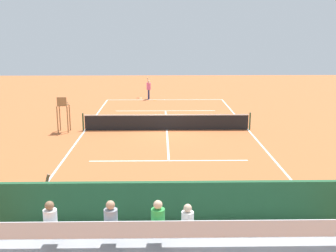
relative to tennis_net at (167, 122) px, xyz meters
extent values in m
plane|color=#BC6033|center=(0.00, 0.00, -0.50)|extent=(60.00, 60.00, 0.00)
cube|color=white|center=(0.00, -11.00, -0.50)|extent=(10.00, 0.10, 0.01)
cube|color=white|center=(0.00, 11.00, -0.50)|extent=(10.00, 0.10, 0.01)
cube|color=white|center=(-5.00, 0.00, -0.50)|extent=(0.10, 22.00, 0.01)
cube|color=white|center=(5.00, 0.00, -0.50)|extent=(0.10, 22.00, 0.01)
cube|color=white|center=(0.00, -6.05, -0.50)|extent=(7.50, 0.10, 0.01)
cube|color=white|center=(0.00, 6.05, -0.50)|extent=(7.50, 0.10, 0.01)
cube|color=white|center=(0.00, 0.00, -0.50)|extent=(0.10, 12.10, 0.01)
cube|color=white|center=(0.00, -11.00, -0.50)|extent=(0.10, 0.30, 0.01)
cube|color=black|center=(0.00, 0.00, -0.05)|extent=(10.00, 0.02, 0.91)
cube|color=white|center=(0.00, 0.00, 0.44)|extent=(10.00, 0.04, 0.06)
cylinder|color=#2D5133|center=(-5.10, 0.00, 0.03)|extent=(0.10, 0.10, 1.07)
cylinder|color=#2D5133|center=(5.10, 0.00, 0.03)|extent=(0.10, 0.10, 1.07)
cube|color=#235633|center=(0.00, 14.00, 0.50)|extent=(18.00, 0.16, 2.00)
cube|color=#9EA0A5|center=(0.00, 14.35, -0.28)|extent=(9.00, 0.10, 0.45)
cube|color=#9EA0A5|center=(0.00, 14.70, -0.09)|extent=(9.00, 0.80, 0.08)
cube|color=#9EA0A5|center=(0.00, 14.32, -0.28)|extent=(9.00, 0.04, 0.45)
cube|color=silver|center=(0.00, 14.80, 0.33)|extent=(8.60, 0.36, 0.04)
cube|color=silver|center=(0.00, 14.98, 0.53)|extent=(8.60, 0.03, 0.36)
cube|color=#9EA0A5|center=(0.00, 15.50, 0.36)|extent=(9.00, 0.80, 0.08)
cube|color=#9EA0A5|center=(0.00, 15.12, 0.17)|extent=(9.00, 0.04, 0.45)
cube|color=silver|center=(0.00, 15.60, 0.78)|extent=(8.60, 0.36, 0.04)
cube|color=silver|center=(0.00, 15.78, 0.98)|extent=(8.60, 0.03, 0.36)
cube|color=#9EA0A5|center=(0.00, 16.30, 0.81)|extent=(9.00, 0.80, 0.08)
cube|color=#9EA0A5|center=(0.00, 15.92, 0.62)|extent=(9.00, 0.04, 0.45)
cube|color=silver|center=(0.00, 16.40, 1.23)|extent=(8.60, 0.36, 0.04)
cube|color=silver|center=(0.00, 16.58, 1.43)|extent=(8.60, 0.03, 0.36)
cube|color=#2D2D33|center=(-0.25, 15.43, 0.82)|extent=(0.32, 0.40, 0.12)
cylinder|color=white|center=(-0.25, 15.55, 1.10)|extent=(0.30, 0.30, 0.45)
sphere|color=beige|center=(-0.25, 15.55, 1.43)|extent=(0.20, 0.20, 0.20)
cube|color=#2D2D33|center=(1.48, 16.23, 1.27)|extent=(0.32, 0.40, 0.12)
cylinder|color=#9399A3|center=(1.48, 16.35, 1.55)|extent=(0.30, 0.30, 0.45)
sphere|color=tan|center=(1.48, 16.35, 1.88)|extent=(0.20, 0.20, 0.20)
cube|color=#2D2D33|center=(0.45, 16.23, 1.27)|extent=(0.32, 0.40, 0.12)
cylinder|color=green|center=(0.45, 16.35, 1.55)|extent=(0.30, 0.30, 0.45)
sphere|color=beige|center=(0.45, 16.35, 1.88)|extent=(0.20, 0.20, 0.20)
cube|color=#2D2D33|center=(2.79, 16.23, 1.27)|extent=(0.32, 0.40, 0.12)
cylinder|color=white|center=(2.79, 16.35, 1.55)|extent=(0.30, 0.30, 0.45)
sphere|color=#8C6647|center=(2.79, 16.35, 1.88)|extent=(0.20, 0.20, 0.20)
cylinder|color=olive|center=(5.90, -0.03, 0.30)|extent=(0.07, 0.07, 1.60)
cylinder|color=olive|center=(6.50, -0.03, 0.30)|extent=(0.07, 0.07, 1.60)
cylinder|color=olive|center=(5.90, 0.57, 0.30)|extent=(0.07, 0.07, 1.60)
cylinder|color=olive|center=(6.50, 0.57, 0.30)|extent=(0.07, 0.07, 1.60)
cube|color=olive|center=(6.20, 0.27, 1.13)|extent=(0.56, 0.56, 0.06)
cube|color=olive|center=(6.20, 0.51, 1.40)|extent=(0.56, 0.06, 0.48)
cube|color=olive|center=(5.94, 0.27, 1.28)|extent=(0.04, 0.48, 0.04)
cube|color=olive|center=(6.46, 0.27, 1.28)|extent=(0.04, 0.48, 0.04)
cube|color=#234C2D|center=(-2.22, 13.20, -0.05)|extent=(1.80, 0.40, 0.05)
cylinder|color=#234C2D|center=(-2.97, 13.20, -0.28)|extent=(0.06, 0.06, 0.45)
cylinder|color=#234C2D|center=(-1.47, 13.20, -0.28)|extent=(0.06, 0.06, 0.45)
cube|color=#234C2D|center=(-2.22, 13.38, 0.25)|extent=(1.80, 0.04, 0.36)
cube|color=#334C8C|center=(-0.33, 13.40, -0.32)|extent=(0.90, 0.36, 0.36)
cylinder|color=navy|center=(1.40, -11.42, -0.08)|extent=(0.14, 0.14, 0.85)
cylinder|color=navy|center=(1.42, -11.20, -0.08)|extent=(0.14, 0.14, 0.85)
cylinder|color=pink|center=(1.41, -11.31, 0.65)|extent=(0.39, 0.39, 0.60)
sphere|color=beige|center=(1.41, -11.31, 1.06)|extent=(0.22, 0.22, 0.22)
cylinder|color=beige|center=(1.43, -11.09, 1.15)|extent=(0.26, 0.11, 0.55)
cylinder|color=beige|center=(1.39, -11.53, 0.68)|extent=(0.10, 0.10, 0.50)
cylinder|color=black|center=(2.38, -11.84, -0.49)|extent=(0.28, 0.09, 0.03)
torus|color=#D8CC4C|center=(2.11, -11.78, -0.49)|extent=(0.36, 0.36, 0.02)
cylinder|color=white|center=(2.11, -11.78, -0.49)|extent=(0.25, 0.25, 0.00)
sphere|color=#CCDB33|center=(0.88, -10.64, -0.47)|extent=(0.07, 0.07, 0.07)
cylinder|color=#232328|center=(3.79, 13.41, -0.08)|extent=(0.14, 0.14, 0.85)
cylinder|color=#232328|center=(3.77, 13.19, -0.08)|extent=(0.14, 0.14, 0.85)
cylinder|color=purple|center=(3.78, 13.30, 0.65)|extent=(0.39, 0.39, 0.60)
sphere|color=#8C6647|center=(3.78, 13.30, 1.06)|extent=(0.22, 0.22, 0.22)
cylinder|color=#8C6647|center=(3.76, 13.08, 1.15)|extent=(0.25, 0.11, 0.55)
cylinder|color=#8C6647|center=(3.80, 13.52, 0.68)|extent=(0.10, 0.10, 0.50)
camera|label=1|loc=(0.39, 24.68, 5.60)|focal=44.33mm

